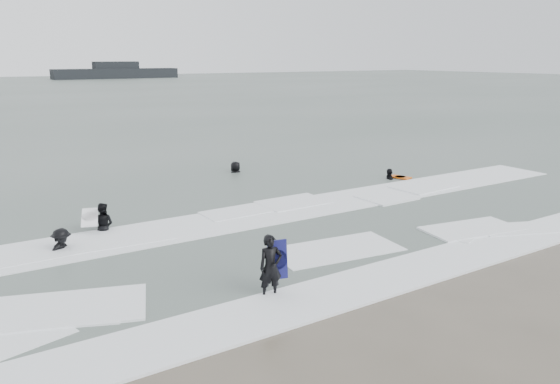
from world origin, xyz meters
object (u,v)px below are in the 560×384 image
surfer_centre (271,297)px  surfer_right_near (389,180)px  surfer_breaker (62,252)px  surfer_right_far (236,173)px  vessel_horizon (116,72)px  surfer_wading (103,231)px

surfer_centre → surfer_right_near: 13.79m
surfer_breaker → surfer_right_near: (14.85, 2.05, 0.00)m
surfer_centre → surfer_right_far: bearing=76.1°
surfer_centre → vessel_horizon: vessel_horizon is taller
surfer_centre → surfer_breaker: bearing=131.5°
surfer_centre → surfer_right_far: surfer_right_far is taller
surfer_right_far → vessel_horizon: 123.58m
surfer_centre → surfer_wading: size_ratio=1.04×
surfer_breaker → surfer_right_near: bearing=-27.1°
surfer_right_near → vessel_horizon: (22.76, 125.43, 1.57)m
surfer_breaker → surfer_right_far: size_ratio=0.90×
surfer_breaker → vessel_horizon: 132.92m
surfer_right_far → vessel_horizon: size_ratio=0.06×
vessel_horizon → surfer_breaker: bearing=-106.4°
surfer_right_near → surfer_right_far: (-5.38, 5.11, 0.00)m
surfer_right_far → surfer_wading: bearing=22.2°
surfer_right_near → surfer_wading: bearing=-58.1°
surfer_wading → vessel_horizon: vessel_horizon is taller
surfer_right_near → surfer_right_far: size_ratio=0.97×
surfer_breaker → vessel_horizon: bearing=38.6°
surfer_breaker → surfer_right_far: 11.87m
surfer_right_near → surfer_centre: bearing=-25.9°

